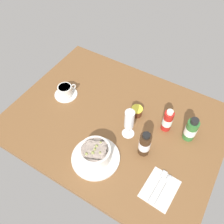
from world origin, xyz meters
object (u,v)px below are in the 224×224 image
(cutlery_setting, at_px, (161,188))
(sauce_bottle_brown, at_px, (145,144))
(coffee_cup, at_px, (65,91))
(sauce_bottle_green, at_px, (191,130))
(jam_jar, at_px, (137,111))
(wine_glass, at_px, (129,121))
(porridge_bowl, at_px, (95,154))
(sauce_bottle_red, at_px, (168,121))

(cutlery_setting, distance_m, sauce_bottle_brown, 0.20)
(coffee_cup, xyz_separation_m, sauce_bottle_brown, (0.54, -0.10, 0.04))
(cutlery_setting, distance_m, sauce_bottle_green, 0.32)
(jam_jar, xyz_separation_m, sauce_bottle_green, (0.29, 0.01, 0.04))
(sauce_bottle_green, bearing_deg, coffee_cup, -173.04)
(wine_glass, xyz_separation_m, jam_jar, (-0.02, 0.13, -0.08))
(porridge_bowl, relative_size, wine_glass, 1.32)
(wine_glass, distance_m, sauce_bottle_brown, 0.13)
(wine_glass, distance_m, jam_jar, 0.16)
(cutlery_setting, relative_size, wine_glass, 1.00)
(wine_glass, distance_m, sauce_bottle_green, 0.30)
(porridge_bowl, relative_size, sauce_bottle_brown, 1.52)
(porridge_bowl, bearing_deg, coffee_cup, 145.77)
(sauce_bottle_red, bearing_deg, sauce_bottle_green, 3.62)
(porridge_bowl, relative_size, cutlery_setting, 1.32)
(wine_glass, bearing_deg, cutlery_setting, -34.46)
(coffee_cup, relative_size, sauce_bottle_green, 0.91)
(cutlery_setting, xyz_separation_m, sauce_bottle_green, (0.01, 0.31, 0.06))
(coffee_cup, bearing_deg, sauce_bottle_brown, -10.87)
(sauce_bottle_green, bearing_deg, sauce_bottle_red, -176.38)
(coffee_cup, bearing_deg, sauce_bottle_green, 6.96)
(porridge_bowl, distance_m, coffee_cup, 0.45)
(cutlery_setting, xyz_separation_m, wine_glass, (-0.26, 0.18, 0.11))
(porridge_bowl, distance_m, sauce_bottle_green, 0.47)
(cutlery_setting, distance_m, coffee_cup, 0.73)
(cutlery_setting, bearing_deg, jam_jar, 132.04)
(coffee_cup, relative_size, sauce_bottle_red, 0.95)
(cutlery_setting, height_order, coffee_cup, coffee_cup)
(porridge_bowl, height_order, sauce_bottle_green, sauce_bottle_green)
(porridge_bowl, bearing_deg, sauce_bottle_red, 57.38)
(coffee_cup, relative_size, wine_glass, 0.76)
(sauce_bottle_green, height_order, sauce_bottle_brown, sauce_bottle_brown)
(porridge_bowl, bearing_deg, jam_jar, 82.70)
(jam_jar, height_order, sauce_bottle_red, sauce_bottle_red)
(porridge_bowl, relative_size, sauce_bottle_red, 1.65)
(jam_jar, bearing_deg, coffee_cup, -169.05)
(porridge_bowl, distance_m, sauce_bottle_brown, 0.23)
(wine_glass, bearing_deg, porridge_bowl, -107.37)
(jam_jar, height_order, sauce_bottle_green, sauce_bottle_green)
(jam_jar, relative_size, sauce_bottle_red, 0.44)
(cutlery_setting, height_order, jam_jar, jam_jar)
(coffee_cup, height_order, sauce_bottle_green, sauce_bottle_green)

